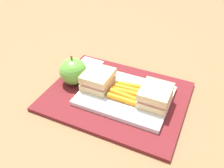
% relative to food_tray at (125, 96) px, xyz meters
% --- Properties ---
extents(ground_plane, '(2.40, 2.40, 0.00)m').
position_rel_food_tray_xyz_m(ground_plane, '(0.03, 0.00, -0.02)').
color(ground_plane, olive).
extents(lunchbag_mat, '(0.36, 0.28, 0.01)m').
position_rel_food_tray_xyz_m(lunchbag_mat, '(0.03, 0.00, -0.01)').
color(lunchbag_mat, maroon).
rests_on(lunchbag_mat, ground_plane).
extents(food_tray, '(0.23, 0.17, 0.01)m').
position_rel_food_tray_xyz_m(food_tray, '(0.00, 0.00, 0.00)').
color(food_tray, white).
rests_on(food_tray, lunchbag_mat).
extents(sandwich_half_left, '(0.07, 0.08, 0.04)m').
position_rel_food_tray_xyz_m(sandwich_half_left, '(-0.08, 0.00, 0.03)').
color(sandwich_half_left, '#DBC189').
rests_on(sandwich_half_left, food_tray).
extents(sandwich_half_right, '(0.07, 0.08, 0.04)m').
position_rel_food_tray_xyz_m(sandwich_half_right, '(0.08, 0.00, 0.03)').
color(sandwich_half_right, '#DBC189').
rests_on(sandwich_half_right, food_tray).
extents(carrot_sticks_bundle, '(0.08, 0.07, 0.02)m').
position_rel_food_tray_xyz_m(carrot_sticks_bundle, '(-0.00, 0.00, 0.01)').
color(carrot_sticks_bundle, orange).
rests_on(carrot_sticks_bundle, food_tray).
extents(apple, '(0.08, 0.08, 0.09)m').
position_rel_food_tray_xyz_m(apple, '(0.15, 0.00, 0.03)').
color(apple, '#66B742').
rests_on(apple, lunchbag_mat).
extents(paper_napkin, '(0.07, 0.07, 0.00)m').
position_rel_food_tray_xyz_m(paper_napkin, '(0.16, -0.09, -0.00)').
color(paper_napkin, white).
rests_on(paper_napkin, lunchbag_mat).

